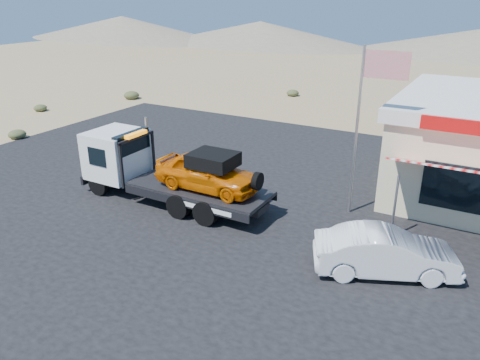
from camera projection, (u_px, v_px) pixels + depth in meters
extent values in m
plane|color=#9C7D59|center=(173.00, 233.00, 15.86)|extent=(120.00, 120.00, 0.00)
cube|color=black|center=(266.00, 212.00, 17.36)|extent=(32.00, 24.00, 0.02)
cylinder|color=black|center=(99.00, 184.00, 18.65)|extent=(0.89, 0.27, 0.89)
cylinder|color=black|center=(129.00, 171.00, 20.08)|extent=(0.89, 0.27, 0.89)
cylinder|color=black|center=(180.00, 205.00, 16.82)|extent=(0.89, 0.49, 0.89)
cylinder|color=black|center=(207.00, 188.00, 18.25)|extent=(0.89, 0.49, 0.89)
cylinder|color=black|center=(207.00, 212.00, 16.29)|extent=(0.89, 0.49, 0.89)
cylinder|color=black|center=(233.00, 194.00, 17.72)|extent=(0.89, 0.49, 0.89)
cube|color=black|center=(179.00, 190.00, 17.81)|extent=(7.29, 0.89, 0.27)
cube|color=white|center=(117.00, 154.00, 18.84)|extent=(1.96, 2.09, 1.87)
cube|color=black|center=(131.00, 142.00, 18.23)|extent=(0.31, 1.78, 0.80)
cube|color=black|center=(138.00, 159.00, 18.35)|extent=(0.09, 1.96, 1.78)
cube|color=orange|center=(136.00, 134.00, 17.97)|extent=(0.22, 1.07, 0.13)
cube|color=black|center=(200.00, 189.00, 17.27)|extent=(5.33, 2.04, 0.13)
imported|color=#D65C02|center=(207.00, 172.00, 16.84)|extent=(3.91, 1.57, 1.33)
cube|color=black|center=(213.00, 160.00, 16.52)|extent=(1.60, 1.33, 0.49)
imported|color=silver|center=(386.00, 253.00, 13.34)|extent=(4.27, 2.94, 1.33)
cube|color=red|center=(464.00, 127.00, 14.65)|extent=(2.60, 0.12, 0.45)
cylinder|color=#99999E|center=(395.00, 207.00, 15.13)|extent=(0.08, 0.08, 2.20)
cylinder|color=#99999E|center=(356.00, 134.00, 16.21)|extent=(0.10, 0.10, 6.00)
cube|color=#B20C14|center=(386.00, 65.00, 14.97)|extent=(1.50, 0.02, 0.90)
ellipsoid|color=#394022|center=(17.00, 134.00, 26.02)|extent=(0.96, 0.96, 0.52)
ellipsoid|color=#394022|center=(40.00, 108.00, 32.01)|extent=(0.88, 0.88, 0.47)
ellipsoid|color=#394022|center=(131.00, 95.00, 35.63)|extent=(1.15, 1.15, 0.62)
ellipsoid|color=#394022|center=(293.00, 93.00, 36.64)|extent=(0.97, 0.97, 0.52)
ellipsoid|color=#394022|center=(411.00, 102.00, 33.71)|extent=(0.81, 0.81, 0.44)
cone|color=#726B59|center=(260.00, 33.00, 71.01)|extent=(36.00, 36.00, 3.50)
cone|color=#726B59|center=(123.00, 28.00, 79.97)|extent=(40.00, 40.00, 3.80)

